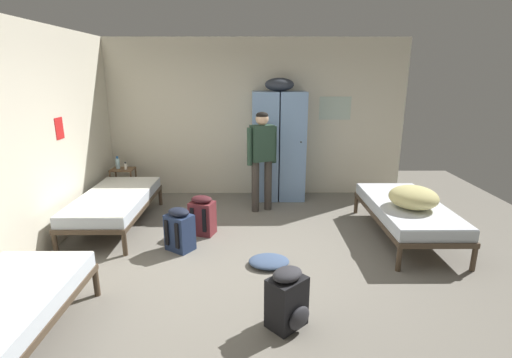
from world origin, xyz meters
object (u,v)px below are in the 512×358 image
Objects in this scene: locker_bank at (278,144)px; person_traveler at (262,152)px; bedding_heap at (413,197)px; clothes_pile_denim at (269,261)px; bed_right at (407,210)px; lotion_bottle at (126,166)px; bed_left_rear at (115,201)px; backpack_maroon at (203,216)px; shelf_unit at (124,181)px; water_bottle at (118,163)px; backpack_navy at (180,230)px; backpack_black at (288,300)px.

person_traveler is (-0.30, -0.63, -0.02)m from locker_bank.
bedding_heap is 2.03m from clothes_pile_denim.
bed_right reaches higher than clothes_pile_denim.
person_traveler reaches higher than lotion_bottle.
bed_left_rear is 1.32m from backpack_maroon.
backpack_maroon is at bearing 133.93° from clothes_pile_denim.
person_traveler is (-1.90, 1.24, 0.32)m from bedding_heap.
bed_left_rear is 15.01× the size of lotion_bottle.
lotion_bottle is 3.32m from clothes_pile_denim.
shelf_unit is at bearing 136.03° from clothes_pile_denim.
backpack_maroon is at bearing -131.99° from person_traveler.
locker_bank reaches higher than water_bottle.
locker_bank is 16.35× the size of lotion_bottle.
bed_right is at bearing -19.72° from lotion_bottle.
locker_bank reaches higher than person_traveler.
person_traveler is at bearing 17.19° from bed_left_rear.
water_bottle is at bearing 158.20° from lotion_bottle.
lotion_bottle is 2.27m from backpack_navy.
locker_bank is 3.76× the size of backpack_black.
bed_left_rear reaches higher than clothes_pile_denim.
bed_left_rear is (0.25, -1.15, 0.04)m from shelf_unit.
shelf_unit is 4.50× the size of lotion_bottle.
bed_right is at bearing 6.84° from backpack_navy.
locker_bank is 2.05m from backpack_maroon.
person_traveler reaches higher than water_bottle.
bed_right is 4.48m from lotion_bottle.
clothes_pile_denim is at bearing -88.59° from person_traveler.
bed_right is at bearing -46.27° from locker_bank.
backpack_maroon is (-1.13, -1.56, -0.71)m from locker_bank.
backpack_maroon and backpack_black have the same top height.
backpack_navy is (1.25, -1.86, -0.37)m from lotion_bottle.
bed_left_rear is (-4.03, 0.40, 0.00)m from bed_right.
backpack_maroon is (-2.74, 0.13, -0.12)m from bed_right.
locker_bank reaches higher than clothes_pile_denim.
person_traveler is 3.36× the size of clothes_pile_denim.
water_bottle reaches higher than clothes_pile_denim.
lotion_bottle is at bearing -21.80° from water_bottle.
backpack_black is at bearing -135.85° from bedding_heap.
locker_bank is 3.76× the size of backpack_navy.
backpack_maroon is at bearing 116.35° from backpack_black.
bedding_heap is 2.92× the size of water_bottle.
locker_bank is at bearing 56.64° from backpack_navy.
water_bottle is (-4.36, 1.57, 0.28)m from bed_right.
locker_bank reaches higher than bed_left_rear.
bedding_heap is 1.13× the size of backpack_maroon.
backpack_maroon is at bearing -43.22° from lotion_bottle.
lotion_bottle is (-4.19, 1.70, -0.00)m from bedding_heap.
backpack_navy is 1.17× the size of clothes_pile_denim.
locker_bank is 2.41m from bed_right.
bed_left_rear is 4.06m from bedding_heap.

